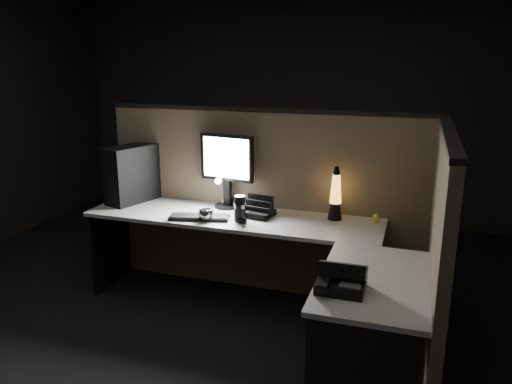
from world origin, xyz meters
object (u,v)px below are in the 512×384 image
(monitor, at_px, (227,164))
(keyboard, at_px, (199,217))
(lava_lamp, at_px, (336,198))
(desk_phone, at_px, (341,279))
(pc_tower, at_px, (132,174))

(monitor, relative_size, keyboard, 1.33)
(monitor, bearing_deg, lava_lamp, 4.66)
(keyboard, distance_m, lava_lamp, 1.04)
(lava_lamp, xyz_separation_m, desk_phone, (0.23, -1.16, -0.11))
(monitor, relative_size, lava_lamp, 1.46)
(desk_phone, bearing_deg, monitor, 132.94)
(pc_tower, relative_size, lava_lamp, 1.17)
(desk_phone, bearing_deg, pc_tower, 150.47)
(pc_tower, xyz_separation_m, monitor, (0.81, 0.11, 0.12))
(pc_tower, relative_size, desk_phone, 1.79)
(monitor, height_order, lava_lamp, monitor)
(keyboard, distance_m, desk_phone, 1.47)
(keyboard, bearing_deg, desk_phone, -49.22)
(pc_tower, distance_m, lava_lamp, 1.71)
(monitor, bearing_deg, keyboard, -94.95)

